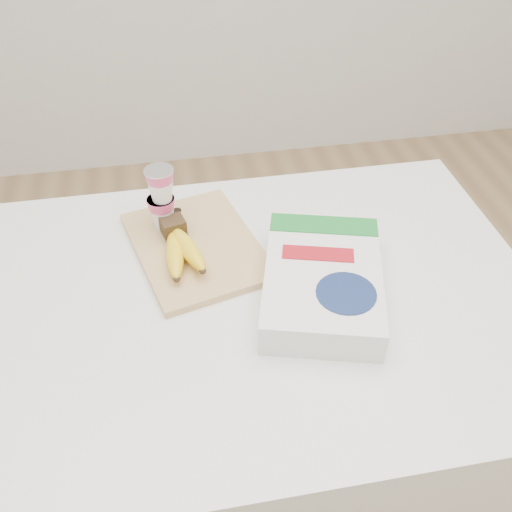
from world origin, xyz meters
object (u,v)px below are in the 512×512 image
at_px(yogurt_stack, 161,197).
at_px(cereal_box, 322,281).
at_px(table, 237,428).
at_px(bananas, 180,247).
at_px(cutting_board, 196,246).

xyz_separation_m(yogurt_stack, cereal_box, (0.28, -0.25, -0.06)).
relative_size(table, cereal_box, 3.30).
distance_m(table, bananas, 0.51).
distance_m(cutting_board, cereal_box, 0.28).
distance_m(table, cutting_board, 0.49).
bearing_deg(yogurt_stack, cutting_board, -49.97).
bearing_deg(table, cereal_box, -6.82).
height_order(table, yogurt_stack, yogurt_stack).
bearing_deg(cereal_box, yogurt_stack, 154.37).
bearing_deg(cereal_box, bananas, 166.23).
bearing_deg(cereal_box, table, -171.20).
bearing_deg(yogurt_stack, table, -63.73).
height_order(bananas, cereal_box, cereal_box).
bearing_deg(table, yogurt_stack, 116.27).
relative_size(table, bananas, 6.35).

